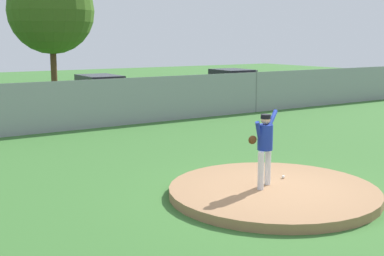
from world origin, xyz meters
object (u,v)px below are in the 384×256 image
(pitcher_youth, at_px, (265,142))
(parked_car_champagne, at_px, (100,94))
(parked_car_burgundy, at_px, (232,86))
(baseball, at_px, (283,177))
(traffic_cone_orange, at_px, (214,99))

(pitcher_youth, relative_size, parked_car_champagne, 0.38)
(parked_car_burgundy, bearing_deg, parked_car_champagne, 179.83)
(baseball, height_order, parked_car_burgundy, parked_car_burgundy)
(baseball, relative_size, traffic_cone_orange, 0.13)
(parked_car_champagne, bearing_deg, pitcher_youth, -99.05)
(baseball, bearing_deg, parked_car_burgundy, 56.54)
(pitcher_youth, xyz_separation_m, parked_car_burgundy, (9.92, 14.04, -0.37))
(baseball, bearing_deg, parked_car_champagne, 84.14)
(pitcher_youth, xyz_separation_m, baseball, (0.82, 0.28, -0.93))
(parked_car_champagne, distance_m, traffic_cone_orange, 6.11)
(pitcher_youth, height_order, traffic_cone_orange, pitcher_youth)
(pitcher_youth, height_order, parked_car_burgundy, pitcher_youth)
(traffic_cone_orange, bearing_deg, parked_car_burgundy, 18.91)
(baseball, relative_size, parked_car_champagne, 0.02)
(pitcher_youth, height_order, parked_car_champagne, pitcher_youth)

